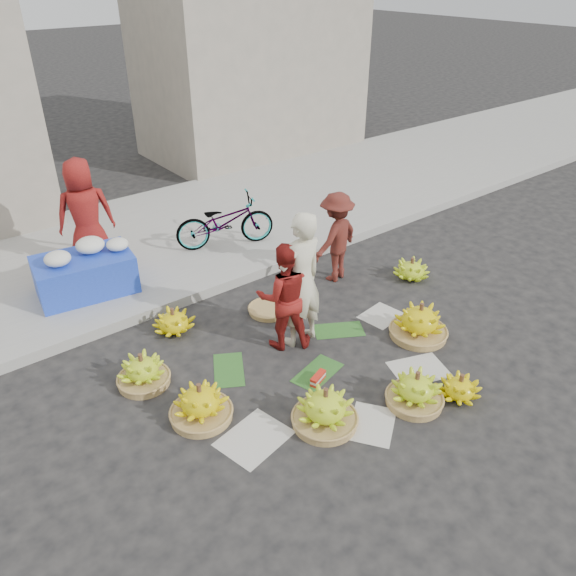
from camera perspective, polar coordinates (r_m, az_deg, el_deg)
ground at (r=6.92m, az=2.56°, el=-7.48°), size 80.00×80.00×0.00m
curb at (r=8.37m, az=-7.19°, el=0.30°), size 40.00×0.25×0.15m
sidewalk at (r=10.06m, az=-13.52°, el=4.96°), size 40.00×4.00×0.12m
building_right at (r=14.42m, az=-3.87°, el=23.45°), size 5.00×3.00×5.00m
newspaper_scatter at (r=6.47m, az=7.22°, el=-10.84°), size 3.20×1.80×0.00m
banana_leaves at (r=6.99m, az=0.87°, el=-6.97°), size 2.00×1.00×0.00m
banana_bunch_0 at (r=6.12m, az=-8.89°, el=-11.51°), size 0.74×0.74×0.45m
banana_bunch_1 at (r=5.99m, az=3.79°, el=-12.15°), size 0.74×0.74×0.47m
banana_bunch_2 at (r=6.38m, az=12.83°, el=-10.10°), size 0.62×0.62×0.43m
banana_bunch_3 at (r=6.63m, az=17.07°, el=-9.62°), size 0.54×0.54×0.31m
banana_bunch_4 at (r=7.42m, az=13.22°, el=-3.37°), size 0.85×0.85×0.49m
banana_bunch_5 at (r=8.78m, az=12.43°, el=1.86°), size 0.70×0.70×0.34m
banana_bunch_6 at (r=6.70m, az=-14.55°, el=-8.20°), size 0.59×0.59×0.42m
banana_bunch_7 at (r=7.51m, az=-11.57°, el=-3.32°), size 0.71×0.71×0.34m
basket_spare at (r=7.82m, az=-1.95°, el=-2.21°), size 0.71×0.71×0.06m
incense_stack at (r=6.59m, az=3.07°, el=-9.11°), size 0.26×0.16×0.10m
vendor_cream at (r=6.80m, az=1.27°, el=0.79°), size 0.67×0.47×1.77m
vendor_red at (r=6.82m, az=-0.42°, el=-0.83°), size 0.86×0.80×1.41m
man_striped at (r=8.37m, az=4.90°, el=5.17°), size 0.98×0.69×1.38m
flower_table at (r=8.42m, az=-19.91°, el=1.56°), size 1.42×1.00×0.77m
grey_bucket at (r=8.23m, az=-21.81°, el=-0.83°), size 0.27×0.27×0.31m
flower_vendor at (r=8.94m, az=-19.90°, el=7.06°), size 0.94×0.74×1.70m
bicycle at (r=9.27m, az=-6.43°, el=6.73°), size 1.07×1.72×0.85m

